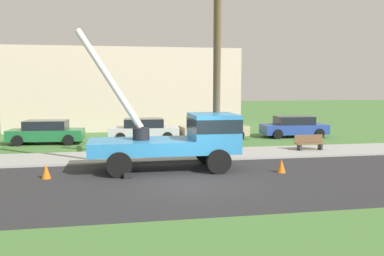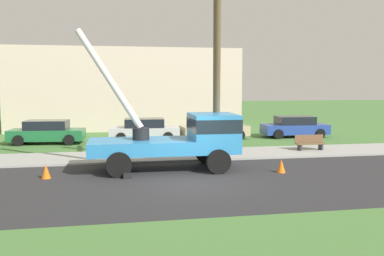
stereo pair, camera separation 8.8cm
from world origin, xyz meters
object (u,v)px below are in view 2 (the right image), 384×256
object	(u,v)px
leaning_utility_pole	(217,68)
parked_sedan_green	(47,132)
parked_sedan_silver	(144,130)
parked_sedan_tan	(214,128)
traffic_cone_ahead	(281,166)
park_bench	(310,143)
parked_sedan_blue	(295,127)
utility_truck	(183,136)
traffic_cone_curbside	(207,156)
traffic_cone_behind	(46,171)

from	to	relation	value
leaning_utility_pole	parked_sedan_green	size ratio (longest dim) A/B	1.86
parked_sedan_silver	parked_sedan_tan	bearing A→B (deg)	0.05
traffic_cone_ahead	parked_sedan_tan	world-z (taller)	parked_sedan_tan
parked_sedan_silver	park_bench	xyz separation A→B (m)	(8.36, -6.17, -0.25)
leaning_utility_pole	park_bench	size ratio (longest dim) A/B	5.27
traffic_cone_ahead	parked_sedan_blue	size ratio (longest dim) A/B	0.13
utility_truck	parked_sedan_green	distance (m)	11.54
traffic_cone_curbside	parked_sedan_green	bearing A→B (deg)	136.64
leaning_utility_pole	traffic_cone_ahead	xyz separation A→B (m)	(2.31, -1.72, -4.02)
traffic_cone_behind	park_bench	size ratio (longest dim) A/B	0.35
leaning_utility_pole	parked_sedan_silver	xyz separation A→B (m)	(-2.43, 9.31, -3.59)
parked_sedan_blue	leaning_utility_pole	bearing A→B (deg)	-130.00
parked_sedan_green	park_bench	world-z (taller)	parked_sedan_green
leaning_utility_pole	parked_sedan_blue	bearing A→B (deg)	50.00
traffic_cone_ahead	parked_sedan_green	bearing A→B (deg)	134.79
traffic_cone_ahead	traffic_cone_behind	size ratio (longest dim) A/B	1.00
traffic_cone_ahead	traffic_cone_curbside	size ratio (longest dim) A/B	1.00
park_bench	traffic_cone_curbside	bearing A→B (deg)	-162.86
traffic_cone_behind	parked_sedan_blue	world-z (taller)	parked_sedan_blue
utility_truck	park_bench	size ratio (longest dim) A/B	4.23
utility_truck	parked_sedan_silver	world-z (taller)	utility_truck
utility_truck	traffic_cone_behind	world-z (taller)	utility_truck
leaning_utility_pole	parked_sedan_tan	xyz separation A→B (m)	(2.17, 9.31, -3.59)
utility_truck	parked_sedan_silver	bearing A→B (deg)	95.55
leaning_utility_pole	park_bench	distance (m)	7.73
parked_sedan_tan	parked_sedan_blue	bearing A→B (deg)	-0.15
parked_sedan_blue	traffic_cone_behind	bearing A→B (deg)	-144.99
parked_sedan_silver	traffic_cone_ahead	bearing A→B (deg)	-66.72
leaning_utility_pole	traffic_cone_behind	distance (m)	8.15
traffic_cone_behind	parked_sedan_tan	size ratio (longest dim) A/B	0.12
leaning_utility_pole	parked_sedan_blue	distance (m)	12.65
leaning_utility_pole	traffic_cone_behind	world-z (taller)	leaning_utility_pole
parked_sedan_green	parked_sedan_tan	xyz separation A→B (m)	(10.53, 0.28, 0.00)
parked_sedan_silver	leaning_utility_pole	bearing A→B (deg)	-75.34
park_bench	parked_sedan_tan	bearing A→B (deg)	121.39
traffic_cone_behind	parked_sedan_silver	distance (m)	11.35
parked_sedan_green	park_bench	bearing A→B (deg)	-22.40
leaning_utility_pole	traffic_cone_behind	size ratio (longest dim) A/B	15.05
parked_sedan_tan	utility_truck	bearing A→B (deg)	-111.07
traffic_cone_curbside	traffic_cone_ahead	bearing A→B (deg)	-50.64
utility_truck	parked_sedan_green	world-z (taller)	utility_truck
traffic_cone_ahead	traffic_cone_curbside	bearing A→B (deg)	129.36
traffic_cone_behind	parked_sedan_silver	size ratio (longest dim) A/B	0.12
utility_truck	traffic_cone_behind	bearing A→B (deg)	-171.20
traffic_cone_curbside	parked_sedan_blue	size ratio (longest dim) A/B	0.13
traffic_cone_ahead	traffic_cone_curbside	xyz separation A→B (m)	(-2.45, 2.99, 0.00)
parked_sedan_green	parked_sedan_blue	world-z (taller)	same
parked_sedan_silver	parked_sedan_blue	world-z (taller)	same
traffic_cone_curbside	parked_sedan_tan	size ratio (longest dim) A/B	0.12
traffic_cone_behind	parked_sedan_tan	xyz separation A→B (m)	(9.17, 10.38, 0.43)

